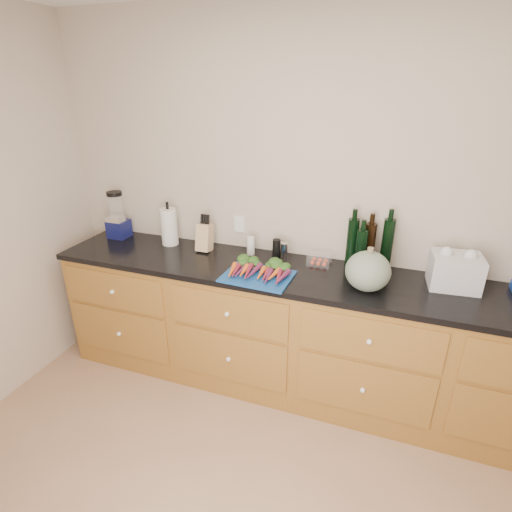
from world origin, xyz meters
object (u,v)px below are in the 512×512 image
at_px(squash, 368,271).
at_px(paper_towel, 169,227).
at_px(tomato_box, 319,260).
at_px(knife_block, 205,237).
at_px(blender_appliance, 117,218).
at_px(carrots, 260,270).
at_px(cutting_board, 258,276).

height_order(squash, paper_towel, paper_towel).
relative_size(squash, tomato_box, 1.75).
bearing_deg(paper_towel, knife_block, -3.67).
distance_m(blender_appliance, tomato_box, 1.65).
xyz_separation_m(blender_appliance, paper_towel, (0.47, 0.00, -0.02)).
relative_size(carrots, tomato_box, 2.50).
xyz_separation_m(squash, knife_block, (-1.20, 0.23, -0.02)).
relative_size(paper_towel, knife_block, 1.40).
distance_m(cutting_board, carrots, 0.05).
height_order(blender_appliance, knife_block, blender_appliance).
xyz_separation_m(carrots, blender_appliance, (-1.31, 0.28, 0.13)).
relative_size(carrots, paper_towel, 1.36).
distance_m(cutting_board, paper_towel, 0.91).
distance_m(paper_towel, knife_block, 0.32).
bearing_deg(carrots, paper_towel, 161.35).
bearing_deg(blender_appliance, carrots, -12.09).
distance_m(carrots, blender_appliance, 1.35).
relative_size(blender_appliance, paper_towel, 1.32).
xyz_separation_m(squash, blender_appliance, (-1.99, 0.25, 0.04)).
bearing_deg(carrots, blender_appliance, 167.91).
height_order(blender_appliance, tomato_box, blender_appliance).
bearing_deg(knife_block, tomato_box, 1.99).
distance_m(squash, blender_appliance, 2.01).
relative_size(carrots, knife_block, 1.90).
relative_size(cutting_board, paper_towel, 1.54).
bearing_deg(knife_block, cutting_board, -29.74).
distance_m(carrots, knife_block, 0.59).
relative_size(cutting_board, tomato_box, 2.83).
bearing_deg(knife_block, carrots, -26.56).
xyz_separation_m(cutting_board, tomato_box, (0.34, 0.33, 0.03)).
xyz_separation_m(carrots, knife_block, (-0.53, 0.26, 0.07)).
distance_m(blender_appliance, knife_block, 0.79).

